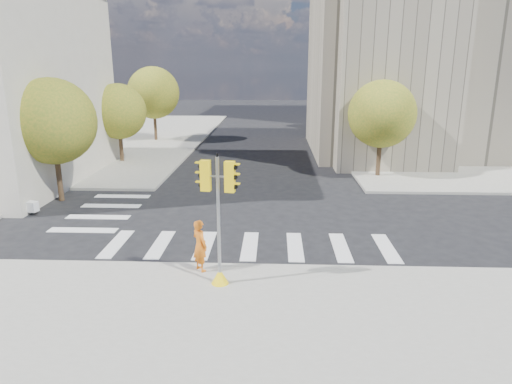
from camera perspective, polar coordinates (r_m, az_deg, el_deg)
ground at (r=20.17m, az=-0.19°, el=-4.63°), size 160.00×160.00×0.00m
sidewalk_far_right at (r=49.31m, az=25.34°, el=5.98°), size 28.00×40.00×0.15m
sidewalk_far_left at (r=49.99m, az=-22.46°, el=6.40°), size 28.00×40.00×0.15m
civic_building at (r=40.80m, az=24.38°, el=14.60°), size 26.00×16.00×19.39m
tree_lw_near at (r=25.72m, az=-24.08°, el=8.05°), size 4.40×4.40×6.41m
tree_lw_mid at (r=34.97m, az=-16.83°, el=9.61°), size 4.00×4.00×5.77m
tree_lw_far at (r=44.46m, az=-12.71°, el=12.00°), size 4.80×4.80×6.95m
tree_re_near at (r=29.82m, az=15.46°, el=9.37°), size 4.20×4.20×6.16m
tree_re_mid at (r=41.54m, az=11.82°, el=11.57°), size 4.60×4.60×6.66m
tree_re_far at (r=53.43m, az=9.72°, el=11.94°), size 4.00×4.00×5.88m
lamp_near at (r=33.77m, az=14.86°, el=10.96°), size 0.35×0.18×8.11m
lamp_far at (r=47.52m, az=11.28°, el=12.32°), size 0.35×0.18×8.11m
traffic_signal at (r=14.35m, az=-4.67°, el=-4.88°), size 1.08×0.56×4.27m
photographer at (r=15.68m, az=-7.03°, el=-6.65°), size 0.77×0.78×1.81m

